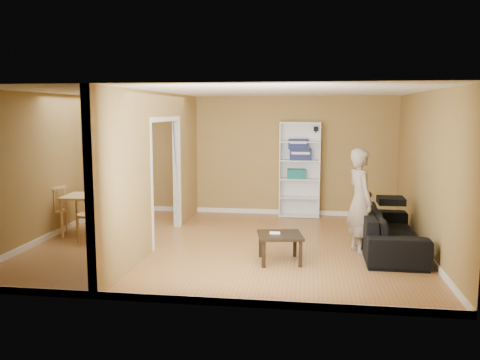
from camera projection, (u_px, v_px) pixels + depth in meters
name	position (u px, v px, depth m)	size (l,w,h in m)	color
room_shell	(227.00, 170.00, 8.56)	(6.50, 6.50, 6.50)	brown
partition	(158.00, 169.00, 8.73)	(0.22, 5.50, 2.60)	olive
wall_speaker	(316.00, 129.00, 10.91)	(0.10, 0.10, 0.10)	black
sofa	(389.00, 224.00, 8.29)	(1.00, 2.34, 0.89)	black
person	(360.00, 192.00, 8.12)	(0.57, 0.72, 1.99)	slate
bookshelf	(300.00, 169.00, 11.00)	(0.86, 0.38, 2.05)	white
paper_box_teal	(296.00, 174.00, 10.97)	(0.39, 0.26, 0.20)	#2B8365
paper_box_navy_b	(301.00, 155.00, 10.90)	(0.45, 0.30, 0.23)	navy
paper_box_navy_c	(298.00, 145.00, 10.88)	(0.42, 0.27, 0.22)	navy
coffee_table	(280.00, 238.00, 7.69)	(0.65, 0.65, 0.43)	black
game_controller	(275.00, 233.00, 7.70)	(0.16, 0.04, 0.03)	white
dining_table	(97.00, 199.00, 9.44)	(1.17, 0.78, 0.73)	#D8CA82
chair_left	(54.00, 209.00, 9.50)	(0.42, 0.42, 0.91)	tan
chair_near	(91.00, 213.00, 8.89)	(0.47, 0.47, 1.02)	#CCB383
chair_far	(113.00, 204.00, 10.10)	(0.42, 0.42, 0.91)	tan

